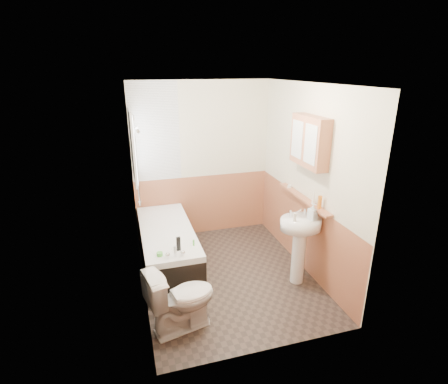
% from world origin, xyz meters
% --- Properties ---
extents(floor, '(2.80, 2.80, 0.00)m').
position_xyz_m(floor, '(0.00, 0.00, 0.00)').
color(floor, '#2B231F').
rests_on(floor, ground).
extents(ceiling, '(2.80, 2.80, 0.00)m').
position_xyz_m(ceiling, '(0.00, 0.00, 2.50)').
color(ceiling, white).
rests_on(ceiling, ground).
extents(wall_back, '(2.20, 0.02, 2.50)m').
position_xyz_m(wall_back, '(0.00, 1.41, 1.25)').
color(wall_back, beige).
rests_on(wall_back, ground).
extents(wall_front, '(2.20, 0.02, 2.50)m').
position_xyz_m(wall_front, '(0.00, -1.41, 1.25)').
color(wall_front, beige).
rests_on(wall_front, ground).
extents(wall_left, '(0.02, 2.80, 2.50)m').
position_xyz_m(wall_left, '(-1.11, 0.00, 1.25)').
color(wall_left, beige).
rests_on(wall_left, ground).
extents(wall_right, '(0.02, 2.80, 2.50)m').
position_xyz_m(wall_right, '(1.11, 0.00, 1.25)').
color(wall_right, beige).
rests_on(wall_right, ground).
extents(wainscot_right, '(0.01, 2.80, 1.00)m').
position_xyz_m(wainscot_right, '(1.09, 0.00, 0.50)').
color(wainscot_right, '#B16B48').
rests_on(wainscot_right, wall_right).
extents(wainscot_front, '(2.20, 0.01, 1.00)m').
position_xyz_m(wainscot_front, '(0.00, -1.39, 0.50)').
color(wainscot_front, '#B16B48').
rests_on(wainscot_front, wall_front).
extents(wainscot_back, '(2.20, 0.01, 1.00)m').
position_xyz_m(wainscot_back, '(0.00, 1.39, 0.50)').
color(wainscot_back, '#B16B48').
rests_on(wainscot_back, wall_back).
extents(tile_cladding_left, '(0.01, 2.80, 2.50)m').
position_xyz_m(tile_cladding_left, '(-1.09, 0.00, 1.25)').
color(tile_cladding_left, white).
rests_on(tile_cladding_left, wall_left).
extents(tile_return_back, '(0.75, 0.01, 1.50)m').
position_xyz_m(tile_return_back, '(-0.73, 1.39, 1.75)').
color(tile_return_back, white).
rests_on(tile_return_back, wall_back).
extents(window, '(0.03, 0.79, 0.99)m').
position_xyz_m(window, '(-1.06, 0.95, 1.65)').
color(window, white).
rests_on(window, wall_left).
extents(bathtub, '(0.70, 1.78, 0.71)m').
position_xyz_m(bathtub, '(-0.73, 0.49, 0.30)').
color(bathtub, black).
rests_on(bathtub, floor).
extents(shower_riser, '(0.11, 0.08, 1.22)m').
position_xyz_m(shower_riser, '(-1.04, 0.64, 1.61)').
color(shower_riser, silver).
rests_on(shower_riser, wall_left).
extents(toilet, '(0.82, 0.58, 0.73)m').
position_xyz_m(toilet, '(-0.76, -0.83, 0.36)').
color(toilet, white).
rests_on(toilet, floor).
extents(sink, '(0.53, 0.43, 1.02)m').
position_xyz_m(sink, '(0.84, -0.40, 0.64)').
color(sink, white).
rests_on(sink, floor).
extents(pine_shelf, '(0.10, 1.27, 0.03)m').
position_xyz_m(pine_shelf, '(1.04, -0.06, 1.03)').
color(pine_shelf, '#B16B48').
rests_on(pine_shelf, wall_right).
extents(medicine_cabinet, '(0.17, 0.69, 0.62)m').
position_xyz_m(medicine_cabinet, '(1.01, -0.15, 1.81)').
color(medicine_cabinet, '#B16B48').
rests_on(medicine_cabinet, wall_right).
extents(foam_can, '(0.05, 0.05, 0.16)m').
position_xyz_m(foam_can, '(1.04, -0.46, 1.12)').
color(foam_can, orange).
rests_on(foam_can, pine_shelf).
extents(green_bottle, '(0.06, 0.06, 0.23)m').
position_xyz_m(green_bottle, '(1.04, -0.31, 1.16)').
color(green_bottle, silver).
rests_on(green_bottle, pine_shelf).
extents(black_jar, '(0.08, 0.08, 0.04)m').
position_xyz_m(black_jar, '(1.04, 0.35, 1.06)').
color(black_jar, silver).
rests_on(black_jar, pine_shelf).
extents(soap_bottle, '(0.16, 0.23, 0.10)m').
position_xyz_m(soap_bottle, '(0.96, -0.45, 0.95)').
color(soap_bottle, silver).
rests_on(soap_bottle, sink).
extents(clear_bottle, '(0.05, 0.05, 0.11)m').
position_xyz_m(clear_bottle, '(0.72, -0.45, 0.96)').
color(clear_bottle, silver).
rests_on(clear_bottle, sink).
extents(blue_gel, '(0.05, 0.04, 0.18)m').
position_xyz_m(blue_gel, '(-0.67, -0.16, 0.66)').
color(blue_gel, black).
rests_on(blue_gel, bathtub).
extents(cream_jar, '(0.10, 0.10, 0.05)m').
position_xyz_m(cream_jar, '(-0.90, -0.23, 0.59)').
color(cream_jar, '#59C647').
rests_on(cream_jar, bathtub).
extents(orange_bottle, '(0.03, 0.03, 0.08)m').
position_xyz_m(orange_bottle, '(-0.47, -0.09, 0.61)').
color(orange_bottle, '#59C647').
rests_on(orange_bottle, bathtub).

